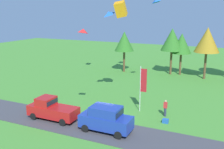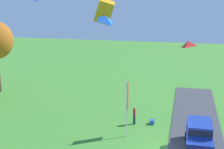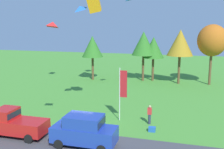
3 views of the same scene
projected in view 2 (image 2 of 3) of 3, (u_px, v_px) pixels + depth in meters
name	position (u px, v px, depth m)	size (l,w,h in m)	color
car_suv_near_entrance	(199.00, 135.00, 23.78)	(4.61, 2.07, 2.28)	#1E389E
person_watching_sky	(134.00, 115.00, 28.81)	(0.36, 0.24, 1.71)	#2D334C
flag_banner	(127.00, 101.00, 25.93)	(0.71, 0.08, 4.88)	silver
cooler_box	(152.00, 122.00, 29.02)	(0.56, 0.40, 0.40)	blue
kite_diamond_trailing_tail	(106.00, 19.00, 20.40)	(0.96, 1.07, 0.36)	blue
kite_box_near_flag	(104.00, 11.00, 21.55)	(1.05, 1.05, 1.47)	orange
kite_diamond_low_drifter	(188.00, 44.00, 19.65)	(0.86, 0.82, 0.37)	red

